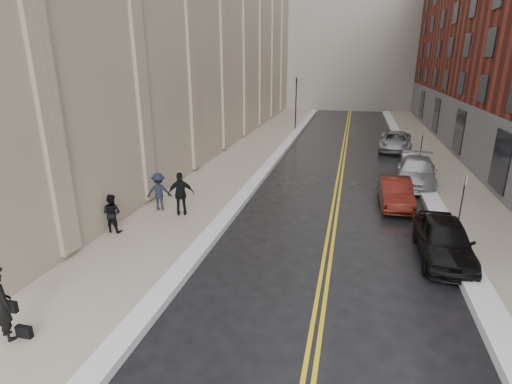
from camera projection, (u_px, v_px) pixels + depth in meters
The scene contains 18 objects.
ground at pixel (236, 299), 12.04m from camera, with size 160.00×160.00×0.00m, color black.
sidewalk_left at pixel (239, 162), 27.77m from camera, with size 4.00×64.00×0.15m, color gray.
sidewalk_right at pixel (448, 175), 24.75m from camera, with size 3.00×64.00×0.15m, color gray.
lane_stripe_a at pixel (339, 169), 26.25m from camera, with size 0.12×64.00×0.01m, color gold.
lane_stripe_b at pixel (343, 169), 26.20m from camera, with size 0.12×64.00×0.01m, color gold.
snow_ridge_left at pixel (271, 163), 27.24m from camera, with size 0.70×60.80×0.26m, color silver.
snow_ridge_right at pixel (416, 172), 25.14m from camera, with size 0.85×60.80×0.30m, color silver.
traffic_signal at pixel (296, 100), 39.29m from camera, with size 0.18×0.15×5.20m.
parking_sign_near at pixel (463, 194), 17.21m from camera, with size 0.06×0.35×2.23m.
parking_sign_far at pixel (422, 141), 28.27m from camera, with size 0.06×0.35×2.23m.
car_black at pixel (444, 240), 14.28m from camera, with size 1.75×4.36×1.48m, color black.
car_maroon at pixel (395, 192), 19.56m from camera, with size 1.42×4.07×1.34m, color #48120C.
car_silver_near at pixel (417, 172), 22.88m from camera, with size 2.10×5.17×1.50m, color #A5A8AC.
car_silver_far at pixel (395, 141), 31.58m from camera, with size 2.36×5.12×1.42m, color #96989E.
pedestrian_main at pixel (2, 305), 9.88m from camera, with size 0.69×0.45×1.90m, color black.
pedestrian_a at pixel (112, 213), 16.18m from camera, with size 0.78×0.61×1.60m, color black.
pedestrian_b at pixel (159, 192), 18.55m from camera, with size 1.14×0.66×1.77m, color black.
pedestrian_c at pixel (181, 194), 17.90m from camera, with size 1.16×0.48×1.99m, color black.
Camera 1 is at (3.05, -9.95, 6.89)m, focal length 28.00 mm.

